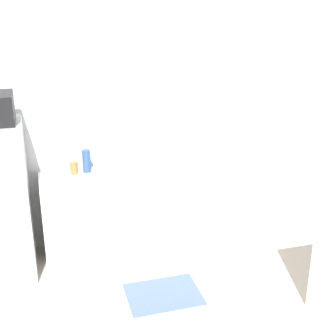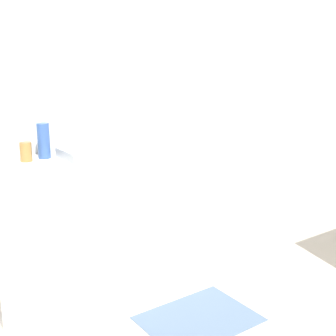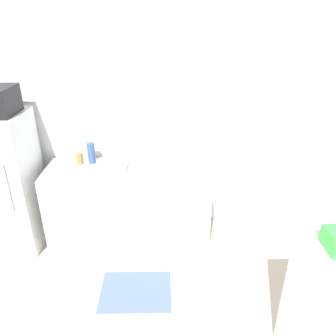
# 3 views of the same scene
# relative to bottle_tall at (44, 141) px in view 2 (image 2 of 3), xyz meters

# --- Properties ---
(wall_back) EXTENTS (8.00, 0.06, 2.60)m
(wall_back) POSITION_rel_bottle_tall_xyz_m (0.59, 0.21, 0.29)
(wall_back) COLOR silver
(wall_back) RESTS_ON ground_plane
(counter) EXTENTS (1.80, 0.61, 0.89)m
(counter) POSITION_rel_bottle_tall_xyz_m (0.41, -0.16, -0.57)
(counter) COLOR silver
(counter) RESTS_ON ground_plane
(sink_basin) EXTENTS (0.32, 0.31, 0.06)m
(sink_basin) POSITION_rel_bottle_tall_xyz_m (0.25, -0.14, -0.09)
(sink_basin) COLOR #9EA3A8
(sink_basin) RESTS_ON counter
(bottle_tall) EXTENTS (0.08, 0.08, 0.24)m
(bottle_tall) POSITION_rel_bottle_tall_xyz_m (0.00, 0.00, 0.00)
(bottle_tall) COLOR #2D4C8C
(bottle_tall) RESTS_ON counter
(bottle_short) EXTENTS (0.08, 0.08, 0.13)m
(bottle_short) POSITION_rel_bottle_tall_xyz_m (-0.13, -0.02, -0.06)
(bottle_short) COLOR olive
(bottle_short) RESTS_ON counter
(kitchen_rug) EXTENTS (0.68, 0.52, 0.01)m
(kitchen_rug) POSITION_rel_bottle_tall_xyz_m (0.53, -1.04, -1.01)
(kitchen_rug) COLOR slate
(kitchen_rug) RESTS_ON ground_plane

